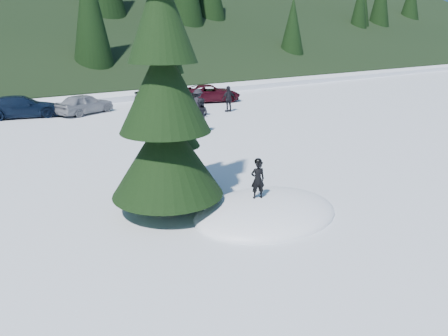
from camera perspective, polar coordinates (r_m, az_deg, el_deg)
ground at (r=12.83m, az=5.47°, el=-5.98°), size 200.00×200.00×0.00m
snow_mound at (r=12.83m, az=5.47°, el=-5.98°), size 4.48×3.52×0.96m
spruce_tall at (r=12.11m, az=-7.80°, el=8.92°), size 3.20×3.20×8.60m
spruce_short at (r=14.01m, az=-6.75°, el=5.05°), size 2.20×2.20×5.37m
child_skier at (r=12.48m, az=4.43°, el=-1.51°), size 0.48×0.41×1.12m
adult_0 at (r=22.76m, az=-3.09°, el=6.87°), size 1.09×1.12×1.83m
adult_1 at (r=28.85m, az=0.61°, el=9.01°), size 1.01×0.46×1.69m
adult_2 at (r=27.08m, az=-3.40°, el=8.45°), size 0.77×1.18×1.71m
car_3 at (r=29.66m, az=-24.90°, el=7.28°), size 4.89×3.01×1.32m
car_4 at (r=29.48m, az=-17.74°, el=7.99°), size 4.10×2.76×1.30m
car_5 at (r=31.63m, az=-7.54°, el=9.35°), size 4.47×2.25×1.41m
car_6 at (r=33.11m, az=-1.86°, el=9.73°), size 5.01×3.36×1.28m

